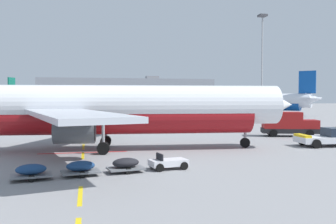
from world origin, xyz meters
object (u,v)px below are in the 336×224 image
airliner_far_center (30,104)px  catering_truck (288,124)px  airliner_mid_left (259,102)px  apron_light_mast_far (262,54)px  airliner_foreground (119,109)px  pushback_tug (329,137)px  baggage_train (104,166)px

airliner_far_center → catering_truck: size_ratio=3.73×
airliner_mid_left → airliner_far_center: (-61.01, 12.55, -0.61)m
apron_light_mast_far → airliner_foreground: bearing=-129.7°
pushback_tug → airliner_far_center: bearing=118.5°
airliner_mid_left → baggage_train: airliner_mid_left is taller
airliner_foreground → baggage_train: bearing=-100.0°
pushback_tug → baggage_train: (-23.29, -9.17, -0.37)m
apron_light_mast_far → baggage_train: bearing=-124.9°
airliner_foreground → apron_light_mast_far: 58.38m
airliner_foreground → baggage_train: (-1.96, -11.13, -3.42)m
apron_light_mast_far → airliner_far_center: bearing=154.0°
airliner_foreground → airliner_mid_left: bearing=53.7°
airliner_foreground → airliner_mid_left: (42.78, 58.34, -0.18)m
baggage_train → apron_light_mast_far: size_ratio=0.49×
apron_light_mast_far → catering_truck: bearing=-111.6°
airliner_mid_left → baggage_train: size_ratio=2.44×
airliner_foreground → pushback_tug: 21.64m
airliner_far_center → pushback_tug: bearing=-61.5°
airliner_foreground → airliner_far_center: bearing=104.4°
airliner_mid_left → catering_truck: (-20.53, -50.66, -2.13)m
catering_truck → baggage_train: size_ratio=0.63×
catering_truck → apron_light_mast_far: size_ratio=0.31×
pushback_tug → airliner_far_center: 82.92m
baggage_train → airliner_far_center: bearing=101.2°
pushback_tug → catering_truck: catering_truck is taller
airliner_far_center → catering_truck: (40.48, -63.20, -1.51)m
airliner_far_center → baggage_train: 83.65m
airliner_mid_left → baggage_train: bearing=-122.8°
airliner_mid_left → baggage_train: 82.69m
airliner_far_center → catering_truck: 75.07m
airliner_far_center → catering_truck: airliner_far_center is taller
apron_light_mast_far → pushback_tug: bearing=-108.4°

